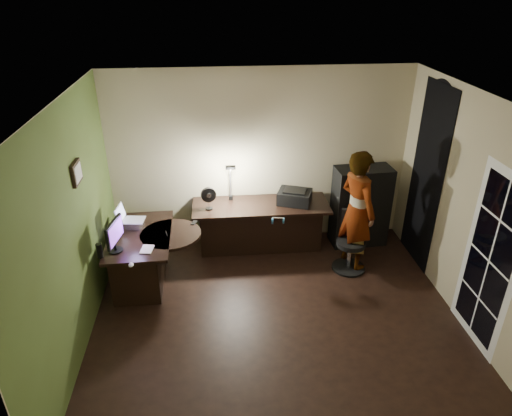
{
  "coord_description": "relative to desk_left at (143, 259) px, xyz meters",
  "views": [
    {
      "loc": [
        -0.69,
        -4.41,
        3.81
      ],
      "look_at": [
        -0.15,
        1.05,
        1.0
      ],
      "focal_mm": 32.0,
      "sensor_mm": 36.0,
      "label": 1
    }
  ],
  "objects": [
    {
      "name": "notepad",
      "position": [
        0.14,
        -0.39,
        0.39
      ],
      "size": [
        0.17,
        0.22,
        0.01
      ],
      "primitive_type": "cube",
      "rotation": [
        0.0,
        0.0,
        -0.15
      ],
      "color": "silver",
      "rests_on": "desk_left"
    },
    {
      "name": "printer",
      "position": [
        2.19,
        0.72,
        0.49
      ],
      "size": [
        0.58,
        0.51,
        0.21
      ],
      "primitive_type": "cube",
      "rotation": [
        0.0,
        0.0,
        -0.36
      ],
      "color": "black",
      "rests_on": "desk_right"
    },
    {
      "name": "mouse",
      "position": [
        -0.0,
        -0.74,
        0.4
      ],
      "size": [
        0.08,
        0.11,
        0.04
      ],
      "primitive_type": "ellipsoid",
      "rotation": [
        0.0,
        0.0,
        -0.27
      ],
      "color": "silver",
      "rests_on": "desk_left"
    },
    {
      "name": "laptop_stand",
      "position": [
        -0.1,
        0.22,
        0.43
      ],
      "size": [
        0.27,
        0.24,
        0.1
      ],
      "primitive_type": "cube",
      "rotation": [
        0.0,
        0.0,
        -0.19
      ],
      "color": "silver",
      "rests_on": "desk_left"
    },
    {
      "name": "cabinet",
      "position": [
        3.24,
        0.77,
        0.25
      ],
      "size": [
        0.86,
        0.47,
        1.26
      ],
      "primitive_type": "cube",
      "rotation": [
        0.0,
        0.0,
        0.06
      ],
      "color": "black",
      "rests_on": "floor"
    },
    {
      "name": "headphones",
      "position": [
        1.86,
        0.12,
        0.43
      ],
      "size": [
        0.21,
        0.12,
        0.09
      ],
      "primitive_type": "cube",
      "rotation": [
        0.0,
        0.0,
        -0.2
      ],
      "color": "#25648C",
      "rests_on": "desk_right"
    },
    {
      "name": "wall_right",
      "position": [
        3.96,
        -0.9,
        0.97
      ],
      "size": [
        0.01,
        4.0,
        2.7
      ],
      "primitive_type": "cube",
      "color": "tan",
      "rests_on": "floor"
    },
    {
      "name": "desk_right",
      "position": [
        1.69,
        0.71,
        0.0
      ],
      "size": [
        2.03,
        0.72,
        0.76
      ],
      "primitive_type": "cube",
      "rotation": [
        0.0,
        0.0,
        -0.01
      ],
      "color": "black",
      "rests_on": "floor"
    },
    {
      "name": "desk_left",
      "position": [
        0.0,
        0.0,
        0.0
      ],
      "size": [
        0.83,
        1.32,
        0.76
      ],
      "primitive_type": "cube",
      "rotation": [
        0.0,
        0.0,
        0.02
      ],
      "color": "black",
      "rests_on": "floor"
    },
    {
      "name": "wall_back",
      "position": [
        1.71,
        1.1,
        0.97
      ],
      "size": [
        4.5,
        0.01,
        2.7
      ],
      "primitive_type": "cube",
      "color": "tan",
      "rests_on": "floor"
    },
    {
      "name": "monitor",
      "position": [
        -0.24,
        -0.37,
        0.53
      ],
      "size": [
        0.18,
        0.46,
        0.3
      ],
      "primitive_type": "cube",
      "rotation": [
        0.0,
        0.0,
        -0.19
      ],
      "color": "black",
      "rests_on": "desk_left"
    },
    {
      "name": "wall_left",
      "position": [
        -0.55,
        -0.9,
        0.97
      ],
      "size": [
        0.01,
        4.0,
        2.7
      ],
      "primitive_type": "cube",
      "color": "tan",
      "rests_on": "floor"
    },
    {
      "name": "wall_front",
      "position": [
        1.71,
        -2.91,
        0.97
      ],
      "size": [
        4.5,
        0.01,
        2.7
      ],
      "primitive_type": "cube",
      "color": "tan",
      "rests_on": "floor"
    },
    {
      "name": "office_chair",
      "position": [
        2.9,
        0.04,
        0.05
      ],
      "size": [
        0.61,
        0.61,
        0.86
      ],
      "primitive_type": "cube",
      "rotation": [
        0.0,
        0.0,
        -0.33
      ],
      "color": "black",
      "rests_on": "floor"
    },
    {
      "name": "framed_picture",
      "position": [
        -0.51,
        -0.45,
        1.47
      ],
      "size": [
        0.04,
        0.3,
        0.25
      ],
      "primitive_type": "cube",
      "color": "black",
      "rests_on": "wall_left"
    },
    {
      "name": "french_door",
      "position": [
        3.95,
        -1.45,
        0.67
      ],
      "size": [
        0.02,
        0.92,
        2.1
      ],
      "primitive_type": "cube",
      "color": "white",
      "rests_on": "floor"
    },
    {
      "name": "person",
      "position": [
        2.98,
        0.15,
        0.5
      ],
      "size": [
        0.63,
        0.74,
        1.77
      ],
      "primitive_type": "imported",
      "rotation": [
        0.0,
        0.0,
        1.97
      ],
      "color": "#D8A88C",
      "rests_on": "floor"
    },
    {
      "name": "ceiling",
      "position": [
        1.71,
        -0.9,
        2.33
      ],
      "size": [
        4.5,
        4.0,
        0.01
      ],
      "primitive_type": "cube",
      "color": "silver",
      "rests_on": "floor"
    },
    {
      "name": "laptop",
      "position": [
        -0.1,
        0.22,
        0.59
      ],
      "size": [
        0.36,
        0.34,
        0.22
      ],
      "primitive_type": "cube",
      "rotation": [
        0.0,
        0.0,
        -0.12
      ],
      "color": "silver",
      "rests_on": "laptop_stand"
    },
    {
      "name": "desk_fan",
      "position": [
        0.92,
        0.65,
        0.56
      ],
      "size": [
        0.24,
        0.16,
        0.34
      ],
      "primitive_type": "cube",
      "rotation": [
        0.0,
        0.0,
        0.22
      ],
      "color": "black",
      "rests_on": "desk_right"
    },
    {
      "name": "arched_doorway",
      "position": [
        3.95,
        0.25,
        0.92
      ],
      "size": [
        0.01,
        0.9,
        2.6
      ],
      "primitive_type": "cube",
      "color": "black",
      "rests_on": "floor"
    },
    {
      "name": "floor",
      "position": [
        1.71,
        -0.9,
        -0.38
      ],
      "size": [
        4.5,
        4.0,
        0.01
      ],
      "primitive_type": "cube",
      "color": "black",
      "rests_on": "ground"
    },
    {
      "name": "desk_lamp",
      "position": [
        1.25,
        0.93,
        0.73
      ],
      "size": [
        0.27,
        0.35,
        0.68
      ],
      "primitive_type": "cube",
      "rotation": [
        0.0,
        0.0,
        0.38
      ],
      "color": "black",
      "rests_on": "desk_right"
    },
    {
      "name": "phone",
      "position": [
        0.71,
        0.25,
        0.38
      ],
      "size": [
        0.1,
        0.13,
        0.01
      ],
      "primitive_type": "cube",
      "rotation": [
        0.0,
        0.0,
        -0.4
      ],
      "color": "black",
      "rests_on": "desk_left"
    },
    {
      "name": "speaker",
      "position": [
        -0.4,
        -0.5,
        0.47
      ],
      "size": [
        0.1,
        0.1,
        0.19
      ],
      "primitive_type": "cylinder",
      "rotation": [
        0.0,
        0.0,
        0.43
      ],
      "color": "black",
      "rests_on": "desk_left"
    },
    {
      "name": "green_wall_overlay",
      "position": [
        -0.53,
        -0.9,
        0.97
      ],
      "size": [
        0.0,
        4.0,
        2.7
      ],
      "primitive_type": "cube",
      "color": "#496028",
      "rests_on": "floor"
    },
    {
      "name": "pen",
      "position": [
        0.35,
        -0.02,
        0.39
      ],
      "size": [
        0.04,
        0.13,
        0.01
      ],
      "primitive_type": "cube",
      "rotation": [
        0.0,
        0.0,
        0.25
      ],
      "color": "black",
      "rests_on": "desk_left"
    }
  ]
}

